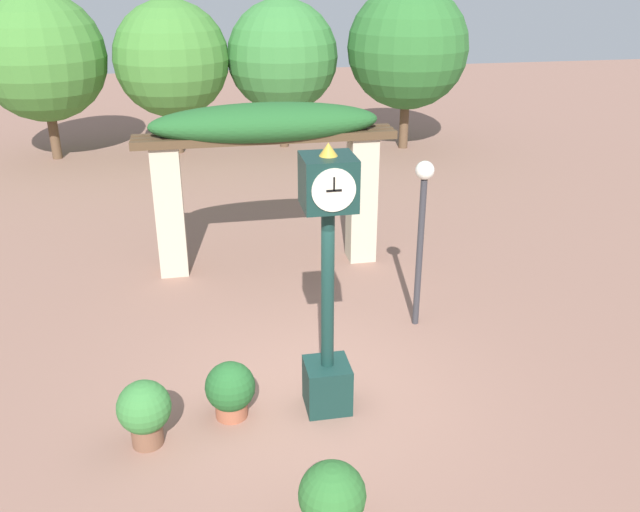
% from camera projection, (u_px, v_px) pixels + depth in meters
% --- Properties ---
extents(ground_plane, '(60.00, 60.00, 0.00)m').
position_uv_depth(ground_plane, '(309.00, 397.00, 9.10)').
color(ground_plane, '#8E6656').
extents(pedestal_clock, '(0.61, 0.65, 3.53)m').
position_uv_depth(pedestal_clock, '(328.00, 284.00, 8.19)').
color(pedestal_clock, '#14332D').
rests_on(pedestal_clock, ground).
extents(pergola, '(4.69, 1.10, 3.10)m').
position_uv_depth(pergola, '(266.00, 146.00, 12.12)').
color(pergola, '#BCB299').
rests_on(pergola, ground).
extents(potted_plant_near_left, '(0.64, 0.64, 0.76)m').
position_uv_depth(potted_plant_near_left, '(230.00, 389.00, 8.56)').
color(potted_plant_near_left, '#9E563D').
rests_on(potted_plant_near_left, ground).
extents(potted_plant_near_right, '(0.68, 0.68, 0.88)m').
position_uv_depth(potted_plant_near_right, '(332.00, 500.00, 6.71)').
color(potted_plant_near_right, '#9E563D').
rests_on(potted_plant_near_right, ground).
extents(potted_plant_far_left, '(0.65, 0.65, 0.85)m').
position_uv_depth(potted_plant_far_left, '(144.00, 411.00, 8.03)').
color(potted_plant_far_left, brown).
rests_on(potted_plant_far_left, ground).
extents(lamp_post, '(0.28, 0.28, 2.70)m').
position_uv_depth(lamp_post, '(422.00, 215.00, 10.21)').
color(lamp_post, '#333338').
rests_on(lamp_post, ground).
extents(tree_line, '(14.03, 4.32, 4.82)m').
position_uv_depth(tree_line, '(230.00, 55.00, 19.70)').
color(tree_line, brown).
rests_on(tree_line, ground).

